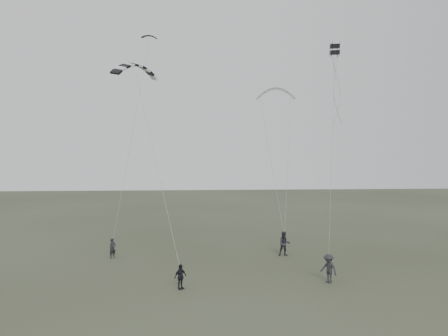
{
  "coord_description": "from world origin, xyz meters",
  "views": [
    {
      "loc": [
        -1.42,
        -28.34,
        8.4
      ],
      "look_at": [
        0.91,
        5.34,
        7.22
      ],
      "focal_mm": 35.0,
      "sensor_mm": 36.0,
      "label": 1
    }
  ],
  "objects": [
    {
      "name": "flyer_far",
      "position": [
        7.25,
        -1.0,
        0.94
      ],
      "size": [
        1.27,
        1.39,
        1.87
      ],
      "primitive_type": "imported",
      "rotation": [
        0.0,
        0.0,
        -0.95
      ],
      "color": "#252529",
      "rests_on": "ground"
    },
    {
      "name": "kite_striped",
      "position": [
        -5.42,
        2.3,
        14.47
      ],
      "size": [
        3.34,
        3.13,
        1.49
      ],
      "primitive_type": null,
      "rotation": [
        0.28,
        0.0,
        0.72
      ],
      "color": "black",
      "rests_on": "flyer_center"
    },
    {
      "name": "flyer_center",
      "position": [
        -2.26,
        -1.65,
        0.77
      ],
      "size": [
        0.92,
        0.88,
        1.54
      ],
      "primitive_type": "imported",
      "rotation": [
        0.0,
        0.0,
        0.73
      ],
      "color": "black",
      "rests_on": "ground"
    },
    {
      "name": "ground",
      "position": [
        0.0,
        0.0,
        0.0
      ],
      "size": [
        140.0,
        140.0,
        0.0
      ],
      "primitive_type": "plane",
      "color": "#313825",
      "rests_on": "ground"
    },
    {
      "name": "flyer_right",
      "position": [
        5.94,
        6.55,
        0.99
      ],
      "size": [
        1.0,
        0.8,
        1.97
      ],
      "primitive_type": "imported",
      "rotation": [
        0.0,
        0.0,
        -0.05
      ],
      "color": "#27272D",
      "rests_on": "ground"
    },
    {
      "name": "kite_box",
      "position": [
        8.49,
        1.98,
        15.67
      ],
      "size": [
        0.73,
        0.79,
        0.77
      ],
      "primitive_type": null,
      "rotation": [
        0.11,
        0.0,
        -0.17
      ],
      "color": "black",
      "rests_on": "flyer_far"
    },
    {
      "name": "kite_pale_large",
      "position": [
        6.74,
        14.91,
        14.76
      ],
      "size": [
        4.03,
        1.92,
        1.73
      ],
      "primitive_type": null,
      "rotation": [
        0.17,
        0.0,
        -0.21
      ],
      "color": "#989A9D",
      "rests_on": "flyer_right"
    },
    {
      "name": "flyer_left",
      "position": [
        -7.9,
        6.68,
        0.79
      ],
      "size": [
        0.68,
        0.67,
        1.58
      ],
      "primitive_type": "imported",
      "rotation": [
        0.0,
        0.0,
        0.74
      ],
      "color": "black",
      "rests_on": "ground"
    },
    {
      "name": "kite_dark_small",
      "position": [
        -5.52,
        12.92,
        19.27
      ],
      "size": [
        1.53,
        0.91,
        0.6
      ],
      "primitive_type": null,
      "rotation": [
        0.32,
        0.0,
        0.26
      ],
      "color": "black",
      "rests_on": "flyer_left"
    }
  ]
}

